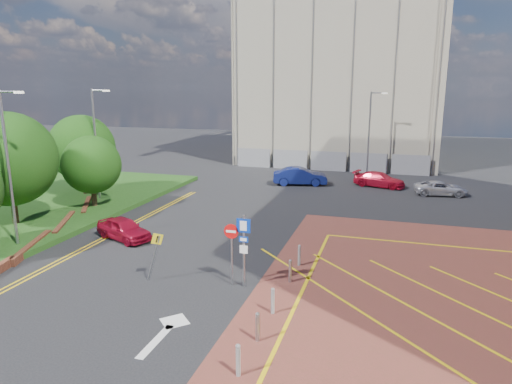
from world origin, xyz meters
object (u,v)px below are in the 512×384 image
at_px(car_red_back, 379,179).
at_px(car_red_left, 124,229).
at_px(lamp_left_far, 96,140).
at_px(lamp_left_near, 9,162).
at_px(sign_cluster, 239,243).
at_px(warning_sign, 155,251).
at_px(car_blue_back, 300,176).
at_px(lamp_back, 370,131).
at_px(car_silver_back, 441,188).
at_px(tree_c, 92,165).
at_px(tree_d, 82,148).
at_px(tree_b, 8,159).

bearing_deg(car_red_back, car_red_left, 159.74).
bearing_deg(car_red_back, lamp_left_far, 135.68).
height_order(lamp_left_near, sign_cluster, lamp_left_near).
bearing_deg(warning_sign, car_red_back, 69.55).
xyz_separation_m(lamp_left_near, car_blue_back, (11.02, 20.40, -3.89)).
distance_m(lamp_left_near, lamp_back, 30.80).
distance_m(lamp_left_far, car_silver_back, 26.72).
relative_size(warning_sign, car_silver_back, 0.56).
bearing_deg(car_silver_back, lamp_back, 36.93).
bearing_deg(car_red_back, car_blue_back, 115.40).
xyz_separation_m(lamp_left_far, lamp_back, (18.50, 16.00, -0.30)).
bearing_deg(car_silver_back, car_blue_back, 79.69).
relative_size(car_blue_back, car_silver_back, 1.17).
relative_size(tree_c, tree_d, 0.81).
height_order(lamp_back, car_silver_back, lamp_back).
distance_m(sign_cluster, car_red_left, 9.27).
bearing_deg(sign_cluster, car_silver_back, 64.70).
distance_m(tree_c, lamp_left_far, 2.65).
height_order(lamp_left_far, car_blue_back, lamp_left_far).
height_order(tree_c, car_silver_back, tree_c).
distance_m(tree_d, lamp_left_far, 2.44).
distance_m(lamp_left_near, car_red_left, 6.72).
bearing_deg(warning_sign, car_red_left, 134.73).
xyz_separation_m(lamp_left_far, car_blue_back, (13.02, 10.40, -3.89)).
relative_size(car_red_back, car_silver_back, 1.09).
bearing_deg(car_blue_back, car_silver_back, -106.41).
relative_size(tree_b, car_red_back, 1.54).
height_order(tree_c, sign_cluster, tree_c).
bearing_deg(lamp_left_near, sign_cluster, -4.56).
bearing_deg(lamp_back, tree_c, -134.32).
bearing_deg(car_red_left, car_blue_back, 1.66).
bearing_deg(car_blue_back, tree_b, 127.79).
bearing_deg(car_blue_back, sign_cluster, 171.33).
xyz_separation_m(tree_b, tree_c, (2.00, 5.00, -1.04)).
bearing_deg(lamp_left_near, car_blue_back, 61.62).
relative_size(tree_b, tree_c, 1.38).
bearing_deg(car_red_back, lamp_back, 30.80).
relative_size(tree_d, car_red_left, 1.66).
bearing_deg(tree_d, tree_c, -45.00).
bearing_deg(tree_c, warning_sign, -43.55).
relative_size(tree_c, lamp_left_near, 0.61).
height_order(lamp_left_far, warning_sign, lamp_left_far).
xyz_separation_m(lamp_left_near, car_red_back, (17.73, 21.61, -4.03)).
bearing_deg(tree_d, sign_cluster, -35.58).
relative_size(tree_d, lamp_left_far, 0.76).
xyz_separation_m(lamp_left_near, car_silver_back, (22.54, 19.76, -4.10)).
relative_size(tree_d, car_blue_back, 1.30).
relative_size(tree_b, tree_d, 1.11).
distance_m(tree_c, warning_sign, 14.10).
relative_size(lamp_left_near, lamp_left_far, 1.00).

